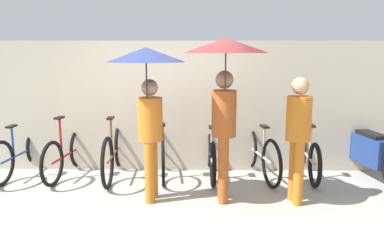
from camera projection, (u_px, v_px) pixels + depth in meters
name	position (u px, v px, depth m)	size (l,w,h in m)	color
ground_plane	(151.00, 216.00, 4.54)	(30.00, 30.00, 0.00)	#9E998E
back_wall	(164.00, 107.00, 6.21)	(13.58, 0.12, 2.15)	#B2A893
parked_bicycle_0	(21.00, 153.00, 6.06)	(0.44, 1.76, 1.01)	black
parked_bicycle_1	(67.00, 154.00, 6.00)	(0.44, 1.65, 1.08)	black
parked_bicycle_2	(114.00, 152.00, 5.95)	(0.44, 1.84, 1.05)	black
parked_bicycle_3	(163.00, 153.00, 6.00)	(0.44, 1.66, 0.98)	black
parked_bicycle_4	(211.00, 155.00, 5.97)	(0.44, 1.64, 0.98)	black
parked_bicycle_5	(259.00, 153.00, 5.95)	(0.51, 1.72, 1.03)	black
parked_bicycle_6	(307.00, 155.00, 5.99)	(0.44, 1.67, 1.06)	black
pedestrian_leading	(148.00, 84.00, 4.69)	(0.96, 0.96, 2.03)	#C66B1E
pedestrian_center	(225.00, 74.00, 4.65)	(1.05, 1.05, 2.14)	#9E4C1E
pedestrian_trailing	(298.00, 131.00, 4.82)	(0.32, 0.32, 1.66)	#C66B1E
motorcycle	(370.00, 152.00, 5.88)	(0.64, 2.15, 0.94)	black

